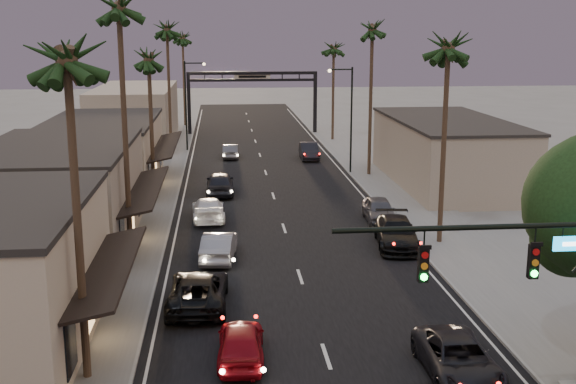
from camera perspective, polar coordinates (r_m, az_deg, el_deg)
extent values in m
plane|color=slate|center=(56.22, -1.39, 0.37)|extent=(200.00, 200.00, 0.00)
cube|color=black|center=(61.10, -1.72, 1.37)|extent=(14.00, 120.00, 0.02)
cube|color=slate|center=(68.10, -10.11, 2.39)|extent=(5.00, 92.00, 0.12)
cube|color=slate|center=(69.14, 5.80, 2.68)|extent=(5.00, 92.00, 0.12)
cube|color=gray|center=(42.83, -17.67, -0.37)|extent=(8.00, 14.00, 5.50)
cube|color=#C1AD93|center=(58.32, -14.41, 2.92)|extent=(8.00, 16.00, 5.00)
cube|color=gray|center=(80.83, -11.95, 6.02)|extent=(8.00, 20.00, 6.00)
cube|color=gray|center=(58.38, 12.46, 3.03)|extent=(8.00, 18.00, 5.00)
cylinder|color=black|center=(20.82, 15.00, -2.70)|extent=(8.40, 0.16, 0.16)
cube|color=black|center=(20.63, 10.64, -5.67)|extent=(0.28, 0.22, 1.00)
cube|color=black|center=(21.71, 18.82, -5.22)|extent=(0.28, 0.22, 1.00)
sphere|color=black|center=(26.76, 21.47, -3.32)|extent=(2.80, 2.80, 2.80)
cube|color=black|center=(85.30, -7.83, 6.85)|extent=(0.40, 0.40, 7.00)
cube|color=black|center=(85.95, 2.15, 7.00)|extent=(0.40, 0.40, 7.00)
cube|color=black|center=(85.02, -2.84, 9.36)|extent=(15.20, 0.35, 0.35)
cube|color=black|center=(85.07, -2.84, 8.83)|extent=(15.20, 0.30, 0.30)
cube|color=beige|center=(85.03, -2.84, 9.09)|extent=(4.20, 0.12, 1.00)
cylinder|color=black|center=(61.26, 5.02, 5.61)|extent=(0.16, 0.16, 9.00)
cylinder|color=black|center=(60.71, 4.16, 9.64)|extent=(2.00, 0.12, 0.12)
sphere|color=#FFD899|center=(60.57, 3.31, 9.55)|extent=(0.30, 0.30, 0.30)
cylinder|color=black|center=(73.26, -8.07, 6.69)|extent=(0.16, 0.16, 9.00)
cylinder|color=black|center=(72.91, -7.38, 10.07)|extent=(2.00, 0.12, 0.12)
sphere|color=#FFD899|center=(72.89, -6.66, 10.01)|extent=(0.30, 0.30, 0.30)
cylinder|color=#38281C|center=(25.13, -16.27, -2.76)|extent=(0.28, 0.28, 11.00)
sphere|color=black|center=(24.29, -17.17, 11.26)|extent=(3.20, 3.20, 3.20)
cylinder|color=#38281C|center=(37.52, -12.73, 3.98)|extent=(0.28, 0.28, 13.00)
cylinder|color=#38281C|center=(51.50, -10.72, 4.67)|extent=(0.28, 0.28, 10.00)
sphere|color=black|center=(51.05, -10.99, 10.90)|extent=(3.20, 3.20, 3.20)
cylinder|color=#38281C|center=(70.22, -9.36, 7.62)|extent=(0.28, 0.28, 12.00)
sphere|color=black|center=(69.97, -9.56, 13.01)|extent=(3.20, 3.20, 3.20)
cylinder|color=#38281C|center=(41.23, 12.19, 3.36)|extent=(0.28, 0.28, 11.00)
sphere|color=black|center=(40.73, 12.60, 11.85)|extent=(3.20, 3.20, 3.20)
cylinder|color=#38281C|center=(60.38, 6.54, 6.91)|extent=(0.28, 0.28, 12.00)
sphere|color=black|center=(60.09, 6.70, 13.18)|extent=(3.20, 3.20, 3.20)
cylinder|color=#38281C|center=(80.07, 3.58, 7.64)|extent=(0.28, 0.28, 10.00)
sphere|color=black|center=(79.78, 3.64, 11.65)|extent=(3.20, 3.20, 3.20)
cylinder|color=#38281C|center=(93.14, -8.22, 8.55)|extent=(0.28, 0.28, 11.00)
sphere|color=black|center=(92.91, -8.34, 12.30)|extent=(3.20, 3.20, 3.20)
imported|color=maroon|center=(27.21, -3.74, -11.77)|extent=(1.88, 4.31, 1.45)
imported|color=black|center=(32.30, -7.12, -7.73)|extent=(2.75, 5.59, 1.53)
imported|color=gray|center=(38.64, -5.48, -4.26)|extent=(2.07, 4.72, 1.51)
imported|color=white|center=(46.71, -6.31, -1.34)|extent=(2.23, 5.06, 1.44)
imported|color=black|center=(53.85, -5.40, 0.69)|extent=(2.04, 5.00, 1.70)
imported|color=#535358|center=(69.28, -4.58, 3.23)|extent=(1.50, 4.08, 1.34)
imported|color=black|center=(26.65, 13.32, -12.71)|extent=(2.32, 5.02, 1.40)
imported|color=black|center=(41.15, 8.57, -3.22)|extent=(2.91, 5.76, 1.60)
imported|color=#48474C|center=(46.38, 7.22, -1.42)|extent=(2.03, 4.57, 1.53)
imported|color=black|center=(68.55, 1.67, 3.26)|extent=(1.74, 4.72, 1.54)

